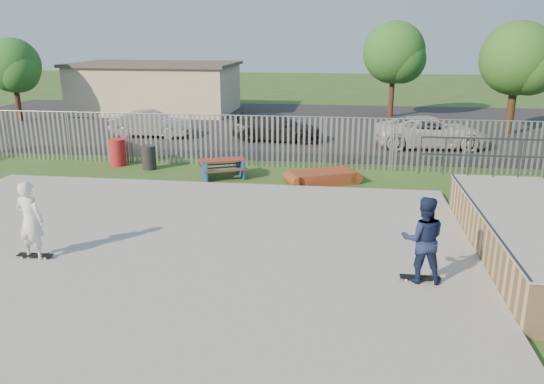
# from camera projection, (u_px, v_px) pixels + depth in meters

# --- Properties ---
(ground) EXTENTS (120.00, 120.00, 0.00)m
(ground) POSITION_uv_depth(u_px,v_px,m) (153.00, 257.00, 12.43)
(ground) COLOR #32531C
(ground) RESTS_ON ground
(concrete_slab) EXTENTS (15.00, 12.00, 0.15)m
(concrete_slab) POSITION_uv_depth(u_px,v_px,m) (152.00, 254.00, 12.40)
(concrete_slab) COLOR gray
(concrete_slab) RESTS_ON ground
(fence) EXTENTS (26.04, 16.02, 2.00)m
(fence) POSITION_uv_depth(u_px,v_px,m) (233.00, 169.00, 16.36)
(fence) COLOR gray
(fence) RESTS_ON ground
(picnic_table) EXTENTS (1.99, 1.85, 0.67)m
(picnic_table) POSITION_uv_depth(u_px,v_px,m) (222.00, 168.00, 19.18)
(picnic_table) COLOR brown
(picnic_table) RESTS_ON ground
(funbox) EXTENTS (2.37, 1.85, 0.42)m
(funbox) POSITION_uv_depth(u_px,v_px,m) (323.00, 177.00, 18.47)
(funbox) COLOR maroon
(funbox) RESTS_ON ground
(trash_bin_red) EXTENTS (0.63, 0.63, 1.05)m
(trash_bin_red) POSITION_uv_depth(u_px,v_px,m) (118.00, 152.00, 20.87)
(trash_bin_red) COLOR #A81920
(trash_bin_red) RESTS_ON ground
(trash_bin_grey) EXTENTS (0.55, 0.55, 0.91)m
(trash_bin_grey) POSITION_uv_depth(u_px,v_px,m) (149.00, 157.00, 20.31)
(trash_bin_grey) COLOR black
(trash_bin_grey) RESTS_ON ground
(parking_lot) EXTENTS (40.00, 18.00, 0.02)m
(parking_lot) POSITION_uv_depth(u_px,v_px,m) (268.00, 124.00, 30.45)
(parking_lot) COLOR black
(parking_lot) RESTS_ON ground
(car_silver) EXTENTS (3.93, 1.37, 1.30)m
(car_silver) POSITION_uv_depth(u_px,v_px,m) (151.00, 124.00, 26.55)
(car_silver) COLOR #BBBBC0
(car_silver) RESTS_ON parking_lot
(car_dark) EXTENTS (4.45, 2.02, 1.26)m
(car_dark) POSITION_uv_depth(u_px,v_px,m) (278.00, 128.00, 25.61)
(car_dark) COLOR black
(car_dark) RESTS_ON parking_lot
(car_white) EXTENTS (5.20, 2.75, 1.39)m
(car_white) POSITION_uv_depth(u_px,v_px,m) (431.00, 132.00, 24.05)
(car_white) COLOR silver
(car_white) RESTS_ON parking_lot
(building) EXTENTS (10.40, 6.40, 3.20)m
(building) POSITION_uv_depth(u_px,v_px,m) (156.00, 87.00, 34.82)
(building) COLOR beige
(building) RESTS_ON ground
(tree_left) EXTENTS (3.12, 3.12, 4.81)m
(tree_left) POSITION_uv_depth(u_px,v_px,m) (13.00, 65.00, 30.56)
(tree_left) COLOR #42261A
(tree_left) RESTS_ON ground
(tree_mid) EXTENTS (3.75, 3.75, 5.78)m
(tree_mid) POSITION_uv_depth(u_px,v_px,m) (394.00, 53.00, 32.11)
(tree_mid) COLOR #45281B
(tree_mid) RESTS_ON ground
(tree_right) EXTENTS (3.66, 3.66, 5.65)m
(tree_right) POSITION_uv_depth(u_px,v_px,m) (517.00, 59.00, 26.43)
(tree_right) COLOR #3F2A19
(tree_right) RESTS_ON ground
(skateboard_a) EXTENTS (0.80, 0.20, 0.08)m
(skateboard_a) POSITION_uv_depth(u_px,v_px,m) (420.00, 278.00, 10.91)
(skateboard_a) COLOR black
(skateboard_a) RESTS_ON concrete_slab
(skateboard_b) EXTENTS (0.81, 0.22, 0.08)m
(skateboard_b) POSITION_uv_depth(u_px,v_px,m) (35.00, 256.00, 12.01)
(skateboard_b) COLOR black
(skateboard_b) RESTS_ON concrete_slab
(skater_navy) EXTENTS (0.88, 0.69, 1.80)m
(skater_navy) POSITION_uv_depth(u_px,v_px,m) (423.00, 239.00, 10.67)
(skater_navy) COLOR #162045
(skater_navy) RESTS_ON concrete_slab
(skater_white) EXTENTS (0.71, 0.52, 1.80)m
(skater_white) POSITION_uv_depth(u_px,v_px,m) (30.00, 220.00, 11.76)
(skater_white) COLOR white
(skater_white) RESTS_ON concrete_slab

